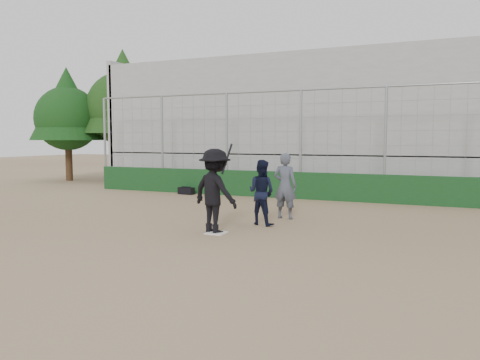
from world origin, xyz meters
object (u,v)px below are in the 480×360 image
at_px(batter_at_plate, 215,191).
at_px(umpire, 285,189).
at_px(equipment_bag, 186,191).
at_px(catcher_crouched, 261,203).

distance_m(batter_at_plate, umpire, 2.70).
distance_m(batter_at_plate, equipment_bag, 7.92).
bearing_deg(umpire, catcher_crouched, 81.13).
bearing_deg(batter_at_plate, equipment_bag, 125.04).
xyz_separation_m(batter_at_plate, catcher_crouched, (0.65, 1.37, -0.43)).
height_order(umpire, equipment_bag, umpire).
height_order(catcher_crouched, equipment_bag, catcher_crouched).
relative_size(catcher_crouched, equipment_bag, 1.67).
bearing_deg(equipment_bag, umpire, -35.77).
distance_m(catcher_crouched, equipment_bag, 7.26).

